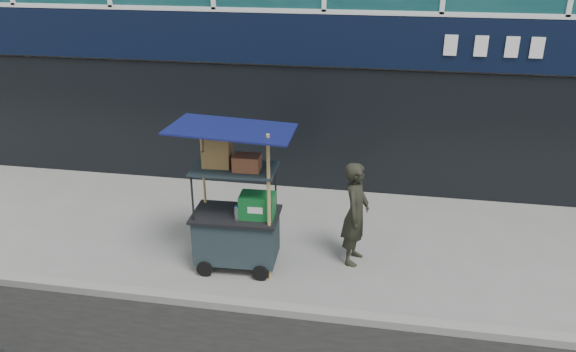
# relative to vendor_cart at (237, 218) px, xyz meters

# --- Properties ---
(ground) EXTENTS (80.00, 80.00, 0.00)m
(ground) POSITION_rel_vendor_cart_xyz_m (0.85, -0.86, -0.80)
(ground) COLOR slate
(ground) RESTS_ON ground
(curb) EXTENTS (80.00, 0.18, 0.12)m
(curb) POSITION_rel_vendor_cart_xyz_m (0.85, -1.06, -0.74)
(curb) COLOR gray
(curb) RESTS_ON ground
(vendor_cart) EXTENTS (1.73, 1.25, 2.27)m
(vendor_cart) POSITION_rel_vendor_cart_xyz_m (0.00, 0.00, 0.00)
(vendor_cart) COLOR #1B282E
(vendor_cart) RESTS_ON ground
(vendor_man) EXTENTS (0.49, 0.65, 1.61)m
(vendor_man) POSITION_rel_vendor_cart_xyz_m (1.70, 0.45, 0.01)
(vendor_man) COLOR black
(vendor_man) RESTS_ON ground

